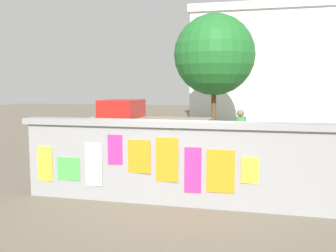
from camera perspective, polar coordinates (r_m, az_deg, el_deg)
The scene contains 10 objects.
ground at distance 15.01m, azimuth 7.82°, elevation -2.68°, with size 60.00×60.00×0.00m, color #6B6051.
poster_wall at distance 7.06m, azimuth 1.58°, elevation -5.63°, with size 6.50×0.42×1.64m.
auto_rickshaw_truck at distance 12.21m, azimuth -2.92°, elevation -0.38°, with size 3.66×1.65×1.85m.
motorcycle at distance 8.89m, azimuth 12.63°, elevation -5.84°, with size 1.88×0.68×0.87m.
bicycle_near at distance 8.51m, azimuth -1.64°, elevation -6.89°, with size 1.71×0.44×0.95m.
bicycle_far at distance 12.43m, azimuth 18.91°, elevation -3.09°, with size 1.70×0.44×0.95m.
person_walking at distance 11.11m, azimuth 11.25°, elevation -0.69°, with size 0.45×0.45×1.62m.
person_bystander at distance 8.47m, azimuth -11.67°, elevation -2.81°, with size 0.48×0.48×1.62m.
tree_roadside at distance 18.85m, azimuth 7.27°, elevation 10.99°, with size 4.08×4.08×5.94m.
building_background at distance 26.44m, azimuth 17.99°, elevation 9.22°, with size 12.84×4.85×7.65m.
Camera 1 is at (1.39, -6.77, 2.28)m, focal length 38.90 mm.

